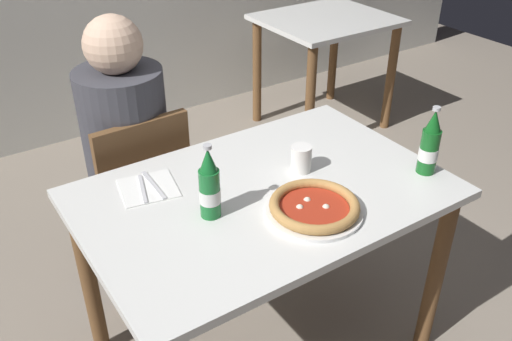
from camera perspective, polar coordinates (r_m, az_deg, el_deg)
dining_table_main at (r=1.89m, az=0.84°, el=-4.91°), size 1.20×0.80×0.75m
chair_behind_table at (r=2.35m, az=-12.08°, el=-2.17°), size 0.41×0.41×0.85m
diner_seated at (r=2.33m, az=-12.89°, el=0.47°), size 0.34×0.34×1.21m
dining_table_background at (r=3.71m, az=7.16°, el=13.07°), size 0.80×0.70×0.75m
pizza_margherita_near at (r=1.72m, az=6.03°, el=-3.79°), size 0.30×0.30×0.04m
beer_bottle_left at (r=1.96m, az=17.50°, el=2.49°), size 0.07×0.07×0.25m
beer_bottle_center at (r=1.66m, az=-4.82°, el=-1.68°), size 0.07×0.07×0.25m
napkin_with_cutlery at (r=1.87m, az=-11.04°, el=-1.75°), size 0.21×0.21×0.01m
paper_cup at (r=1.91m, az=4.68°, el=1.23°), size 0.07×0.07×0.09m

